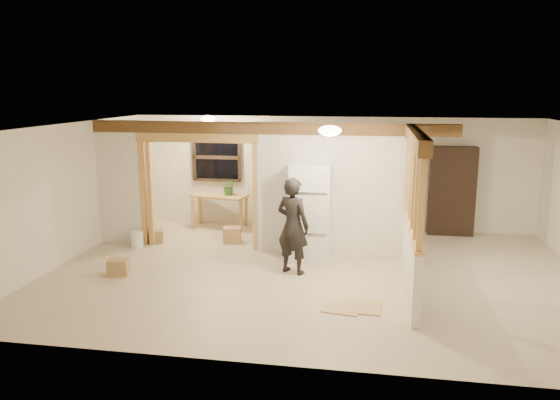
% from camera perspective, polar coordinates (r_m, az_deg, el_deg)
% --- Properties ---
extents(floor, '(9.00, 6.50, 0.01)m').
position_cam_1_polar(floor, '(9.49, 3.38, -7.62)').
color(floor, '#C6B393').
rests_on(floor, ground).
extents(ceiling, '(9.00, 6.50, 0.01)m').
position_cam_1_polar(ceiling, '(8.98, 3.57, 7.64)').
color(ceiling, white).
extents(wall_back, '(9.00, 0.01, 2.50)m').
position_cam_1_polar(wall_back, '(12.34, 5.15, 2.86)').
color(wall_back, silver).
rests_on(wall_back, floor).
extents(wall_front, '(9.00, 0.01, 2.50)m').
position_cam_1_polar(wall_front, '(6.04, 0.03, -6.42)').
color(wall_front, silver).
rests_on(wall_front, floor).
extents(wall_left, '(0.01, 6.50, 2.50)m').
position_cam_1_polar(wall_left, '(10.62, -21.43, 0.67)').
color(wall_left, silver).
rests_on(wall_left, floor).
extents(partition_left_stub, '(0.90, 0.12, 2.50)m').
position_cam_1_polar(partition_left_stub, '(11.44, -16.42, 1.74)').
color(partition_left_stub, white).
rests_on(partition_left_stub, floor).
extents(partition_center, '(2.80, 0.12, 2.50)m').
position_cam_1_polar(partition_center, '(10.31, 5.32, 1.12)').
color(partition_center, white).
rests_on(partition_center, floor).
extents(doorway_frame, '(2.46, 0.14, 2.20)m').
position_cam_1_polar(doorway_frame, '(10.85, -8.52, 0.76)').
color(doorway_frame, tan).
rests_on(doorway_frame, floor).
extents(header_beam_back, '(7.00, 0.18, 0.22)m').
position_cam_1_polar(header_beam_back, '(10.33, -1.27, 7.51)').
color(header_beam_back, brown).
rests_on(header_beam_back, ceiling).
extents(header_beam_right, '(0.18, 3.30, 0.22)m').
position_cam_1_polar(header_beam_right, '(8.56, 14.03, 6.32)').
color(header_beam_right, brown).
rests_on(header_beam_right, ceiling).
extents(pony_wall, '(0.12, 3.20, 1.00)m').
position_cam_1_polar(pony_wall, '(8.93, 13.44, -5.78)').
color(pony_wall, white).
rests_on(pony_wall, floor).
extents(stud_partition, '(0.14, 3.20, 1.32)m').
position_cam_1_polar(stud_partition, '(8.66, 13.80, 1.58)').
color(stud_partition, tan).
rests_on(stud_partition, pony_wall).
extents(window_back, '(1.12, 0.10, 1.10)m').
position_cam_1_polar(window_back, '(12.69, -6.67, 4.44)').
color(window_back, black).
rests_on(window_back, wall_back).
extents(ceiling_dome_main, '(0.36, 0.36, 0.16)m').
position_cam_1_polar(ceiling_dome_main, '(8.46, 5.24, 7.24)').
color(ceiling_dome_main, '#FFEABF').
rests_on(ceiling_dome_main, ceiling).
extents(ceiling_dome_util, '(0.32, 0.32, 0.14)m').
position_cam_1_polar(ceiling_dome_util, '(11.75, -7.50, 8.41)').
color(ceiling_dome_util, '#FFEABF').
rests_on(ceiling_dome_util, ceiling).
extents(hanging_bulb, '(0.07, 0.07, 0.07)m').
position_cam_1_polar(hanging_bulb, '(10.96, -6.03, 6.64)').
color(hanging_bulb, '#FFD88C').
rests_on(hanging_bulb, ceiling).
extents(refrigerator, '(0.74, 0.72, 1.79)m').
position_cam_1_polar(refrigerator, '(10.00, 3.24, -1.24)').
color(refrigerator, silver).
rests_on(refrigerator, floor).
extents(woman, '(0.72, 0.62, 1.66)m').
position_cam_1_polar(woman, '(9.25, 1.35, -2.71)').
color(woman, black).
rests_on(woman, floor).
extents(work_table, '(1.31, 0.84, 0.76)m').
position_cam_1_polar(work_table, '(12.44, -6.30, -1.17)').
color(work_table, tan).
rests_on(work_table, floor).
extents(potted_plant, '(0.43, 0.39, 0.40)m').
position_cam_1_polar(potted_plant, '(12.26, -5.34, 1.44)').
color(potted_plant, '#307629').
rests_on(potted_plant, work_table).
extents(shop_vac, '(0.58, 0.58, 0.63)m').
position_cam_1_polar(shop_vac, '(12.13, -14.20, -2.11)').
color(shop_vac, '#A41119').
rests_on(shop_vac, floor).
extents(bookshelf, '(0.96, 0.32, 1.91)m').
position_cam_1_polar(bookshelf, '(12.24, 17.52, 0.90)').
color(bookshelf, black).
rests_on(bookshelf, floor).
extents(bucket, '(0.30, 0.30, 0.33)m').
position_cam_1_polar(bucket, '(11.27, -14.74, -3.98)').
color(bucket, silver).
rests_on(bucket, floor).
extents(box_util_a, '(0.40, 0.36, 0.30)m').
position_cam_1_polar(box_util_a, '(11.31, -5.00, -3.63)').
color(box_util_a, '#AC8553').
rests_on(box_util_a, floor).
extents(box_util_b, '(0.36, 0.36, 0.26)m').
position_cam_1_polar(box_util_b, '(11.53, -12.79, -3.69)').
color(box_util_b, '#AC8553').
rests_on(box_util_b, floor).
extents(box_front, '(0.38, 0.33, 0.27)m').
position_cam_1_polar(box_front, '(9.73, -16.56, -6.74)').
color(box_front, '#AC8553').
rests_on(box_front, floor).
extents(floor_panel_near, '(0.60, 0.60, 0.02)m').
position_cam_1_polar(floor_panel_near, '(8.15, 8.47, -10.93)').
color(floor_panel_near, tan).
rests_on(floor_panel_near, floor).
extents(floor_panel_far, '(0.59, 0.51, 0.02)m').
position_cam_1_polar(floor_panel_far, '(8.05, 6.47, -11.21)').
color(floor_panel_far, tan).
rests_on(floor_panel_far, floor).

